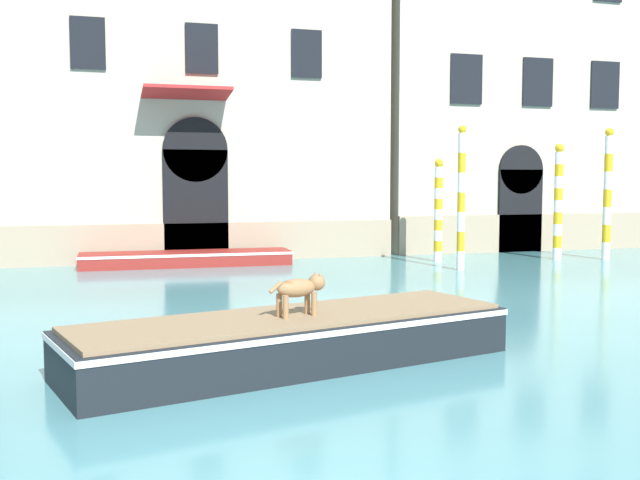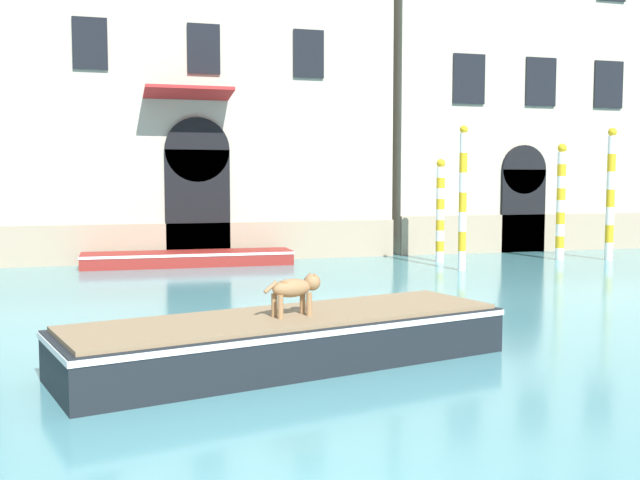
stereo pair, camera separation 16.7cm
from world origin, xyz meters
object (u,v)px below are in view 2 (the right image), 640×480
at_px(mooring_pole_1, 610,194).
at_px(mooring_pole_3, 463,198).
at_px(boat_foreground, 289,338).
at_px(mooring_pole_2, 440,210).
at_px(boat_moored_near_palazzo, 188,258).
at_px(mooring_pole_0, 561,201).
at_px(dog_on_deck, 296,288).

relative_size(mooring_pole_1, mooring_pole_3, 1.03).
relative_size(boat_foreground, mooring_pole_2, 2.06).
distance_m(boat_foreground, boat_moored_near_palazzo, 12.75).
height_order(mooring_pole_0, mooring_pole_3, mooring_pole_3).
distance_m(boat_moored_near_palazzo, mooring_pole_2, 8.10).
relative_size(boat_foreground, boat_moored_near_palazzo, 1.06).
height_order(mooring_pole_0, mooring_pole_1, mooring_pole_1).
height_order(boat_foreground, mooring_pole_0, mooring_pole_0).
height_order(boat_foreground, dog_on_deck, dog_on_deck).
height_order(mooring_pole_0, mooring_pole_2, mooring_pole_0).
relative_size(mooring_pole_0, mooring_pole_3, 0.91).
xyz_separation_m(mooring_pole_1, mooring_pole_2, (-5.56, 1.06, -0.51)).
xyz_separation_m(mooring_pole_0, mooring_pole_1, (1.52, -0.50, 0.25)).
xyz_separation_m(dog_on_deck, mooring_pole_0, (11.82, 11.14, 0.80)).
distance_m(dog_on_deck, mooring_pole_0, 16.27).
distance_m(mooring_pole_0, mooring_pole_3, 4.73).
height_order(dog_on_deck, mooring_pole_0, mooring_pole_0).
bearing_deg(mooring_pole_2, mooring_pole_3, -99.19).
xyz_separation_m(boat_foreground, mooring_pole_1, (13.41, 10.52, 1.79)).
relative_size(dog_on_deck, mooring_pole_1, 0.21).
bearing_deg(mooring_pole_2, mooring_pole_0, -7.87).
bearing_deg(mooring_pole_3, dog_on_deck, -128.10).
bearing_deg(boat_moored_near_palazzo, mooring_pole_3, -22.88).
relative_size(boat_foreground, mooring_pole_0, 1.79).
relative_size(dog_on_deck, mooring_pole_0, 0.23).
relative_size(boat_foreground, dog_on_deck, 7.70).
relative_size(boat_moored_near_palazzo, mooring_pole_1, 1.49).
bearing_deg(boat_foreground, boat_moored_near_palazzo, 76.14).
xyz_separation_m(mooring_pole_2, mooring_pole_3, (-0.37, -2.26, 0.45)).
bearing_deg(boat_foreground, mooring_pole_1, 24.08).
bearing_deg(dog_on_deck, mooring_pole_0, 27.48).
bearing_deg(mooring_pole_3, boat_foreground, -128.75).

